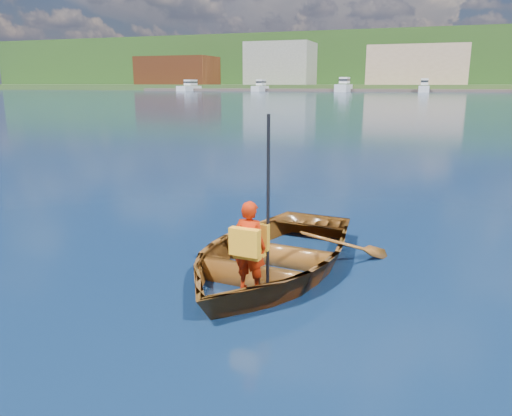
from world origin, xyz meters
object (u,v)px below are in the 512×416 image
child_paddler (250,245)px  dock (393,90)px  rowboat (270,254)px  marina_yachts (429,87)px

child_paddler → dock: 150.17m
rowboat → marina_yachts: size_ratio=0.03×
dock → marina_yachts: 11.10m
child_paddler → marina_yachts: 145.15m
child_paddler → dock: (-9.79, 149.85, -0.23)m
child_paddler → dock: child_paddler is taller
rowboat → dock: size_ratio=0.02×
marina_yachts → rowboat: bearing=-90.1°
child_paddler → marina_yachts: size_ratio=0.01×
rowboat → dock: 149.25m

